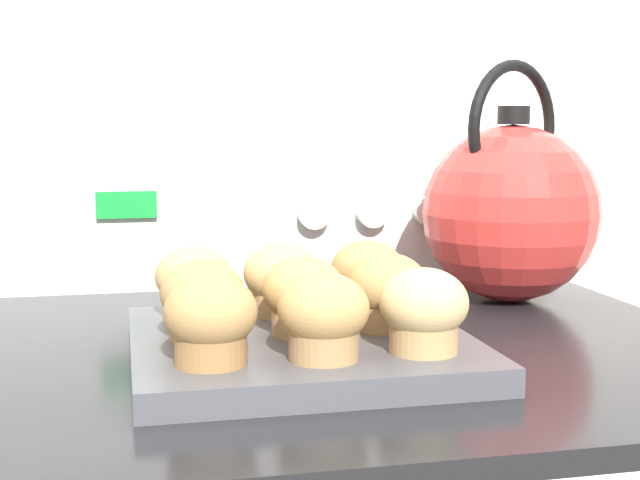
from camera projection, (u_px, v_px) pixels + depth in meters
name	position (u px, v px, depth m)	size (l,w,h in m)	color
wall_back	(256.00, 70.00, 1.11)	(8.00, 0.05, 2.40)	white
control_panel	(265.00, 211.00, 1.09)	(0.73, 0.07, 0.18)	white
muffin_pan	(299.00, 347.00, 0.75)	(0.28, 0.28, 0.02)	#4C4C51
muffin_r0_c0	(211.00, 320.00, 0.65)	(0.07, 0.07, 0.07)	olive
muffin_r0_c1	(324.00, 316.00, 0.66)	(0.07, 0.07, 0.07)	#A37A4C
muffin_r0_c2	(424.00, 310.00, 0.68)	(0.07, 0.07, 0.07)	tan
muffin_r1_c0	(203.00, 300.00, 0.72)	(0.07, 0.07, 0.07)	olive
muffin_r1_c1	(303.00, 296.00, 0.74)	(0.07, 0.07, 0.07)	tan
muffin_r1_c2	(387.00, 291.00, 0.76)	(0.07, 0.07, 0.07)	tan
muffin_r2_c0	(194.00, 282.00, 0.80)	(0.07, 0.07, 0.07)	#A37A4C
muffin_r2_c1	(281.00, 279.00, 0.81)	(0.07, 0.07, 0.07)	tan
muffin_r2_c2	(367.00, 275.00, 0.84)	(0.07, 0.07, 0.07)	#A37A4C
tea_kettle	(512.00, 210.00, 0.98)	(0.22, 0.19, 0.26)	red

